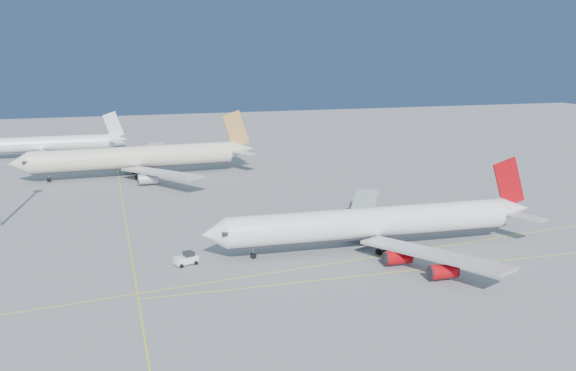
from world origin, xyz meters
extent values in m
plane|color=slate|center=(0.00, 0.00, 0.00)|extent=(500.00, 500.00, 0.00)
cube|color=yellow|center=(5.00, -14.00, 0.01)|extent=(90.00, 0.18, 0.02)
cube|color=yellow|center=(0.00, -6.00, 0.01)|extent=(118.86, 16.88, 0.02)
cube|color=yellow|center=(-40.00, 30.00, 0.01)|extent=(0.18, 140.00, 0.02)
cylinder|color=white|center=(3.62, -0.69, 5.08)|extent=(54.85, 6.81, 5.67)
cone|color=white|center=(-25.89, -0.08, 5.08)|extent=(4.52, 5.76, 5.67)
cone|color=white|center=(34.41, -1.34, 5.67)|extent=(6.95, 5.53, 5.39)
cube|color=black|center=(-24.04, -0.12, 5.67)|extent=(1.68, 5.42, 0.68)
cube|color=#B7B7BC|center=(8.25, -16.67, 3.52)|extent=(16.46, 27.85, 0.54)
cube|color=#B7B7BC|center=(8.91, 15.07, 3.52)|extent=(17.44, 27.52, 0.54)
cube|color=#A0060D|center=(32.94, -1.31, 11.14)|extent=(7.53, 0.60, 10.34)
cylinder|color=gray|center=(-18.82, -0.23, 1.66)|extent=(0.23, 0.23, 2.25)
cylinder|color=black|center=(-18.82, -0.23, 0.54)|extent=(1.09, 0.71, 1.08)
cylinder|color=gray|center=(4.52, -4.72, 1.66)|extent=(0.31, 0.31, 2.25)
cylinder|color=black|center=(4.52, -4.72, 0.54)|extent=(1.09, 0.90, 1.08)
cylinder|color=gray|center=(4.68, 3.29, 1.66)|extent=(0.31, 0.31, 2.25)
cylinder|color=black|center=(4.68, 3.29, 0.54)|extent=(1.09, 0.90, 1.08)
cylinder|color=#A0060D|center=(4.40, -11.49, 1.69)|extent=(4.74, 2.54, 2.44)
cylinder|color=#A0060D|center=(8.37, -20.08, 1.69)|extent=(4.74, 2.54, 2.44)
cylinder|color=#A0060D|center=(4.85, 10.06, 1.69)|extent=(4.74, 2.54, 2.44)
cylinder|color=#A0060D|center=(9.18, 18.47, 1.69)|extent=(4.74, 2.54, 2.44)
cylinder|color=beige|center=(-35.53, 81.28, 5.69)|extent=(57.75, 9.61, 6.30)
cone|color=beige|center=(-66.65, 79.48, 5.69)|extent=(5.33, 6.58, 6.30)
cone|color=beige|center=(-2.97, 83.16, 6.36)|extent=(8.07, 6.42, 5.99)
cube|color=black|center=(-64.55, 79.60, 6.36)|extent=(2.11, 6.08, 0.77)
cube|color=#B7B7BC|center=(-29.20, 64.25, 3.96)|extent=(20.11, 29.78, 0.61)
cube|color=#B7B7BC|center=(-31.20, 98.92, 3.96)|extent=(17.19, 30.75, 0.61)
cube|color=#B87A44|center=(-4.63, 83.07, 12.52)|extent=(8.52, 0.99, 11.70)
cylinder|color=gray|center=(-59.05, 79.92, 1.88)|extent=(0.27, 0.27, 2.54)
cylinder|color=black|center=(-59.05, 79.92, 0.61)|extent=(1.26, 0.84, 1.22)
cylinder|color=gray|center=(-34.16, 76.87, 1.88)|extent=(0.35, 0.35, 2.54)
cylinder|color=black|center=(-34.16, 76.87, 0.61)|extent=(1.27, 1.06, 1.22)
cylinder|color=gray|center=(-34.68, 85.81, 1.88)|extent=(0.35, 0.35, 2.54)
cylinder|color=black|center=(-34.68, 85.81, 0.61)|extent=(1.27, 1.06, 1.22)
cylinder|color=#B7B7BC|center=(-32.54, 67.16, 1.89)|extent=(5.46, 3.06, 2.76)
cylinder|color=#B7B7BC|center=(-34.18, 95.65, 1.89)|extent=(5.46, 3.06, 2.76)
cylinder|color=white|center=(-64.67, 122.96, 4.66)|extent=(45.75, 5.28, 5.12)
cone|color=white|center=(-38.60, 123.05, 5.21)|extent=(6.42, 4.89, 4.87)
cube|color=#B7B7BC|center=(-60.42, 109.09, 3.26)|extent=(15.13, 24.24, 0.50)
cube|color=#B7B7BC|center=(-60.52, 136.85, 3.26)|extent=(14.99, 24.28, 0.50)
cube|color=silver|center=(-39.97, 123.04, 10.29)|extent=(7.04, 0.44, 9.68)
cylinder|color=gray|center=(-63.74, 119.30, 1.55)|extent=(0.29, 0.29, 2.10)
cylinder|color=black|center=(-63.74, 119.30, 0.50)|extent=(1.01, 0.83, 1.01)
cylinder|color=gray|center=(-63.76, 126.62, 1.55)|extent=(0.29, 0.29, 2.10)
cylinder|color=black|center=(-63.76, 126.62, 0.50)|extent=(1.01, 0.83, 1.01)
cylinder|color=#B7B7BC|center=(-63.01, 111.55, 1.54)|extent=(4.40, 2.30, 2.29)
cylinder|color=#B7B7BC|center=(-63.09, 134.38, 1.54)|extent=(4.40, 2.30, 2.29)
cube|color=white|center=(-30.98, -0.25, 0.91)|extent=(4.48, 3.26, 1.21)
cube|color=black|center=(-30.41, -0.04, 1.82)|extent=(2.10, 2.16, 0.91)
cylinder|color=black|center=(-31.95, -1.72, 0.35)|extent=(0.78, 0.57, 0.71)
cylinder|color=black|center=(-32.67, 0.28, 0.35)|extent=(0.78, 0.57, 0.71)
cylinder|color=black|center=(-29.29, -0.77, 0.35)|extent=(0.78, 0.57, 0.71)
cylinder|color=black|center=(-30.00, 1.23, 0.35)|extent=(0.78, 0.57, 0.71)
camera|label=1|loc=(-43.64, -108.04, 37.93)|focal=40.00mm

